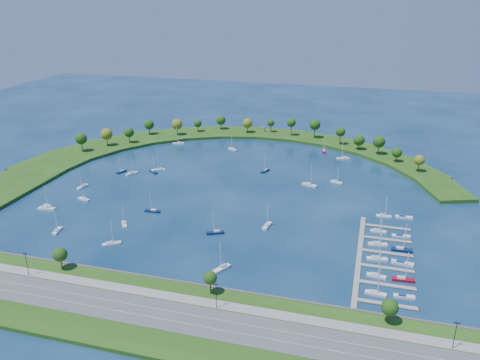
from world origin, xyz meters
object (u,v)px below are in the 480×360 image
(moored_boat_2, at_px, (121,171))
(docked_boat_10, at_px, (384,216))
(moored_boat_15, at_px, (265,170))
(moored_boat_18, at_px, (111,243))
(docked_boat_0, at_px, (376,293))
(moored_boat_20, at_px, (83,186))
(docked_boat_8, at_px, (378,231))
(docked_boat_6, at_px, (378,244))
(moored_boat_0, at_px, (159,169))
(moored_boat_17, at_px, (178,143))
(harbor_tower, at_px, (264,129))
(moored_boat_9, at_px, (324,151))
(moored_boat_14, at_px, (84,199))
(docked_boat_5, at_px, (402,263))
(docked_boat_4, at_px, (377,258))
(moored_boat_8, at_px, (343,158))
(moored_boat_5, at_px, (132,173))
(docked_boat_7, at_px, (402,249))
(moored_boat_4, at_px, (215,232))
(docked_boat_1, at_px, (404,296))
(moored_boat_3, at_px, (309,184))
(docked_boat_11, at_px, (404,217))
(moored_boat_21, at_px, (46,208))
(moored_boat_13, at_px, (336,182))
(moored_boat_10, at_px, (57,230))
(moored_boat_16, at_px, (222,268))
(docked_boat_9, at_px, (401,236))
(moored_boat_19, at_px, (154,171))
(dock_system, at_px, (376,259))
(moored_boat_11, at_px, (267,225))
(moored_boat_1, at_px, (124,224))
(moored_boat_6, at_px, (233,149))
(moored_boat_7, at_px, (152,210))
(docked_boat_2, at_px, (376,275))
(moored_boat_12, at_px, (48,206))

(moored_boat_2, height_order, docked_boat_10, docked_boat_10)
(moored_boat_15, distance_m, moored_boat_18, 123.09)
(docked_boat_0, height_order, docked_boat_10, docked_boat_0)
(moored_boat_20, distance_m, docked_boat_8, 170.40)
(moored_boat_15, bearing_deg, docked_boat_6, 61.71)
(moored_boat_0, height_order, moored_boat_17, moored_boat_17)
(harbor_tower, distance_m, moored_boat_9, 63.41)
(moored_boat_14, relative_size, docked_boat_5, 1.17)
(docked_boat_4, bearing_deg, moored_boat_8, 92.41)
(moored_boat_14, bearing_deg, harbor_tower, -97.55)
(moored_boat_5, distance_m, docked_boat_7, 172.21)
(moored_boat_4, xyz_separation_m, moored_boat_8, (49.93, 129.55, 0.02))
(moored_boat_15, relative_size, docked_boat_1, 1.40)
(moored_boat_3, xyz_separation_m, docked_boat_11, (53.12, -31.20, -0.30))
(moored_boat_3, bearing_deg, moored_boat_21, -134.14)
(moored_boat_0, relative_size, moored_boat_13, 1.04)
(moored_boat_3, distance_m, moored_boat_21, 148.71)
(docked_boat_5, bearing_deg, moored_boat_10, -168.07)
(moored_boat_5, bearing_deg, moored_boat_16, -107.34)
(docked_boat_0, xyz_separation_m, docked_boat_9, (10.46, 51.92, -0.27))
(moored_boat_19, relative_size, docked_boat_9, 1.35)
(moored_boat_3, relative_size, docked_boat_8, 1.20)
(moored_boat_5, xyz_separation_m, docked_boat_1, (162.81, -93.30, -0.32))
(moored_boat_4, bearing_deg, dock_system, 150.75)
(moored_boat_20, relative_size, docked_boat_7, 0.86)
(dock_system, height_order, moored_boat_20, moored_boat_20)
(moored_boat_20, relative_size, docked_boat_10, 1.03)
(moored_boat_19, distance_m, docked_boat_7, 163.33)
(moored_boat_21, bearing_deg, moored_boat_4, -8.17)
(harbor_tower, relative_size, moored_boat_15, 0.36)
(docked_boat_5, xyz_separation_m, docked_boat_11, (1.91, 47.74, -0.05))
(moored_boat_18, xyz_separation_m, docked_boat_0, (117.79, -7.80, -0.02))
(moored_boat_5, relative_size, moored_boat_15, 1.07)
(moored_boat_19, bearing_deg, docked_boat_10, 28.54)
(moored_boat_9, bearing_deg, moored_boat_11, 163.08)
(moored_boat_5, distance_m, moored_boat_17, 69.11)
(moored_boat_0, height_order, moored_boat_1, moored_boat_0)
(moored_boat_16, relative_size, docked_boat_11, 1.47)
(docked_boat_0, relative_size, docked_boat_1, 1.48)
(moored_boat_20, distance_m, docked_boat_10, 172.50)
(moored_boat_6, bearing_deg, moored_boat_14, 91.97)
(moored_boat_2, height_order, docked_boat_4, docked_boat_4)
(moored_boat_8, distance_m, moored_boat_20, 172.87)
(moored_boat_20, distance_m, docked_boat_1, 191.88)
(docked_boat_9, bearing_deg, moored_boat_20, 169.52)
(moored_boat_7, bearing_deg, docked_boat_7, 174.34)
(moored_boat_11, relative_size, docked_boat_6, 0.97)
(docked_boat_8, bearing_deg, docked_boat_2, -92.29)
(harbor_tower, height_order, moored_boat_19, moored_boat_19)
(dock_system, relative_size, moored_boat_12, 6.84)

